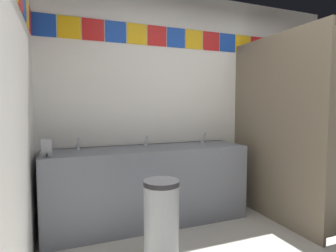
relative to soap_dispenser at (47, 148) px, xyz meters
name	(u,v)px	position (x,y,z in m)	size (l,w,h in m)	color
wall_back	(201,102)	(1.79, 0.49, 0.41)	(3.85, 0.09, 2.62)	white
vanity_counter	(149,184)	(0.99, 0.16, -0.48)	(2.15, 0.57, 0.83)	slate
faucet_left	(78,145)	(0.28, 0.25, -0.03)	(0.04, 0.10, 0.14)	silver
faucet_center	(146,142)	(0.99, 0.25, -0.03)	(0.04, 0.10, 0.14)	silver
faucet_right	(203,139)	(1.71, 0.25, -0.03)	(0.04, 0.10, 0.14)	silver
soap_dispenser	(47,148)	(0.00, 0.00, 0.00)	(0.09, 0.09, 0.16)	gray
stall_divider	(303,130)	(2.48, -0.49, 0.12)	(0.92, 1.38, 2.05)	#726651
toilet	(286,181)	(2.82, 0.05, -0.60)	(0.39, 0.49, 0.74)	white
trash_bin	(161,221)	(0.86, -0.60, -0.57)	(0.29, 0.29, 0.68)	#999EA3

